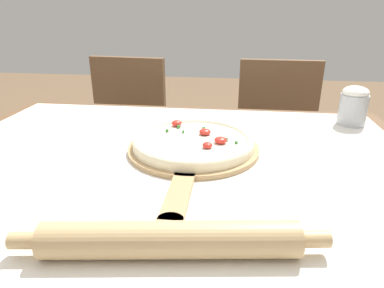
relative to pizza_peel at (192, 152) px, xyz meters
The scene contains 8 objects.
dining_table 0.14m from the pizza_peel, 125.67° to the right, with size 1.28×1.03×0.77m.
towel_cloth 0.09m from the pizza_peel, 125.67° to the right, with size 1.20×0.95×0.00m.
pizza_peel is the anchor object (origin of this frame).
pizza 0.03m from the pizza_peel, 89.33° to the left, with size 0.31×0.31×0.04m.
rolling_pin 0.38m from the pizza_peel, 87.87° to the right, with size 0.47×0.11×0.06m.
chair_left 0.93m from the pizza_peel, 119.68° to the left, with size 0.44×0.44×0.89m.
chair_right 0.88m from the pizza_peel, 68.40° to the left, with size 0.41×0.41×0.89m.
flour_cup 0.55m from the pizza_peel, 32.31° to the left, with size 0.08×0.08×0.12m.
Camera 1 is at (0.15, -0.71, 1.12)m, focal length 32.00 mm.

